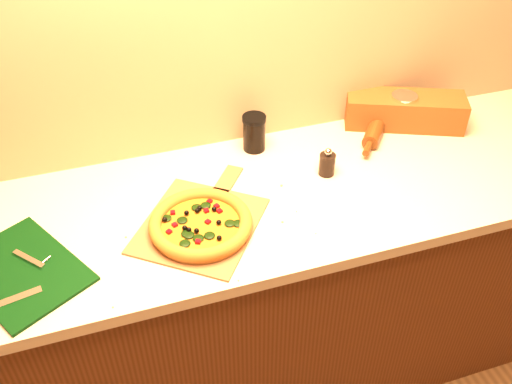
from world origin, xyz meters
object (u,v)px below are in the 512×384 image
object	(u,v)px
pepper_grinder	(327,164)
cutting_board	(21,272)
rolling_pin	(378,123)
coffee_canister	(402,110)
pizza	(201,224)
dark_jar	(254,133)
pizza_peel	(202,222)

from	to	relation	value
pepper_grinder	cutting_board	bearing A→B (deg)	-170.98
rolling_pin	coffee_canister	world-z (taller)	coffee_canister
pizza	dark_jar	xyz separation A→B (m)	(0.28, 0.35, 0.04)
dark_jar	pizza	bearing A→B (deg)	-128.22
cutting_board	coffee_canister	world-z (taller)	coffee_canister
rolling_pin	dark_jar	xyz separation A→B (m)	(-0.46, 0.03, 0.04)
cutting_board	coffee_canister	bearing A→B (deg)	-15.36
pizza	pepper_grinder	xyz separation A→B (m)	(0.46, 0.14, 0.01)
pepper_grinder	pizza_peel	bearing A→B (deg)	-166.42
cutting_board	coffee_canister	xyz separation A→B (m)	(1.33, 0.34, 0.06)
pizza_peel	pizza	world-z (taller)	pizza
cutting_board	coffee_canister	distance (m)	1.37
cutting_board	rolling_pin	size ratio (longest dim) A/B	1.31
pepper_grinder	dark_jar	xyz separation A→B (m)	(-0.18, 0.21, 0.02)
pizza_peel	pepper_grinder	distance (m)	0.46
pizza_peel	pepper_grinder	xyz separation A→B (m)	(0.45, 0.11, 0.04)
pizza	cutting_board	xyz separation A→B (m)	(-0.50, -0.01, -0.02)
pizza	coffee_canister	bearing A→B (deg)	21.26
rolling_pin	coffee_canister	bearing A→B (deg)	-1.49
pepper_grinder	dark_jar	size ratio (longest dim) A/B	0.77
pizza_peel	dark_jar	world-z (taller)	dark_jar
dark_jar	pizza_peel	bearing A→B (deg)	-129.97
cutting_board	dark_jar	distance (m)	0.86
pizza_peel	coffee_canister	size ratio (longest dim) A/B	3.85
cutting_board	dark_jar	size ratio (longest dim) A/B	3.35
cutting_board	pepper_grinder	bearing A→B (deg)	-20.46
pizza_peel	dark_jar	xyz separation A→B (m)	(0.27, 0.32, 0.06)
pizza_peel	pepper_grinder	size ratio (longest dim) A/B	4.99
pizza_peel	coffee_canister	xyz separation A→B (m)	(0.82, 0.29, 0.06)
cutting_board	pepper_grinder	xyz separation A→B (m)	(0.96, 0.15, 0.04)
cutting_board	rolling_pin	world-z (taller)	rolling_pin
pizza_peel	pepper_grinder	bearing A→B (deg)	50.54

